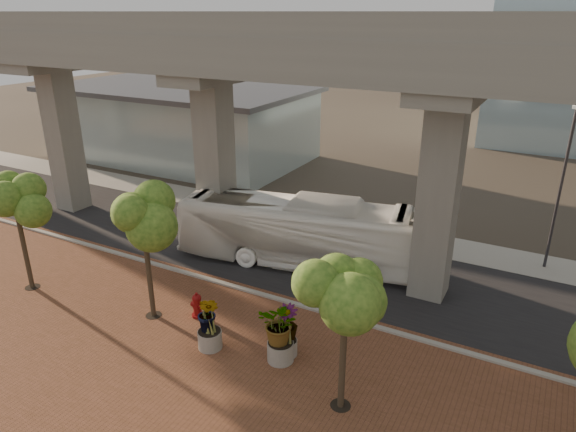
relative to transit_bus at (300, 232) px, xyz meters
The scene contains 17 objects.
ground 2.71m from the transit_bus, 68.01° to the right, with size 160.00×160.00×0.00m, color #3C352C.
brick_plaza 10.08m from the transit_bus, 85.58° to the right, with size 70.00×13.00×0.06m, color brown.
asphalt_road 1.92m from the transit_bus, ahead, with size 90.00×8.00×0.04m, color black.
curb_strip 4.32m from the transit_bus, 78.88° to the right, with size 70.00×0.25×0.16m, color #9D9B92.
far_sidewalk 5.92m from the transit_bus, 82.22° to the left, with size 90.00×3.00×0.06m, color #9D9B92.
transit_viaduct 5.56m from the transit_bus, ahead, with size 72.00×5.60×12.40m.
station_pavilion 23.89m from the transit_bus, 143.75° to the left, with size 23.00×13.00×6.30m.
transit_bus is the anchor object (origin of this frame).
fire_hydrant 7.00m from the transit_bus, 102.59° to the right, with size 0.58×0.52×1.15m.
planter_front 8.28m from the transit_bus, 67.76° to the right, with size 2.24×2.24×2.47m.
planter_right 7.90m from the transit_bus, 66.33° to the right, with size 2.00×2.00×2.14m.
planter_left 8.29m from the transit_bus, 87.89° to the right, with size 2.11×2.11×2.32m.
street_tree_far_west 13.49m from the transit_bus, 139.88° to the right, with size 3.30×3.30×6.10m.
street_tree_near_west 8.71m from the transit_bus, 113.15° to the right, with size 3.42×3.42×6.06m.
street_tree_near_east 11.12m from the transit_bus, 55.37° to the right, with size 3.39×3.39×6.21m.
streetlamp_west 10.79m from the transit_bus, 149.48° to the left, with size 0.44×1.28×8.81m.
streetlamp_east 13.11m from the transit_bus, 25.59° to the left, with size 0.43×1.24×8.59m.
Camera 1 is at (10.27, -19.78, 12.39)m, focal length 32.00 mm.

